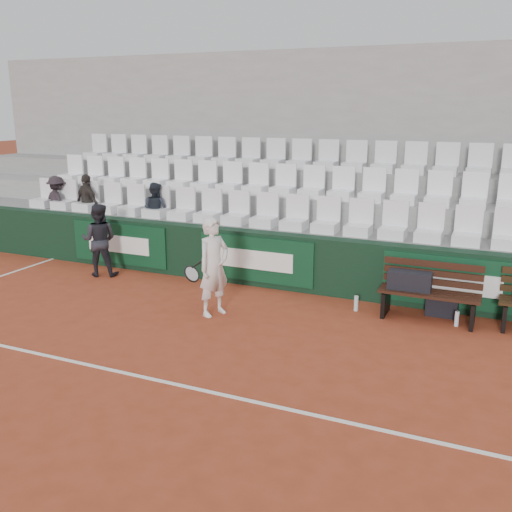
{
  "coord_description": "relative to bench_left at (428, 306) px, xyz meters",
  "views": [
    {
      "loc": [
        3.81,
        -5.24,
        3.21
      ],
      "look_at": [
        0.44,
        2.4,
        1.0
      ],
      "focal_mm": 40.0,
      "sensor_mm": 36.0,
      "label": 1
    }
  ],
  "objects": [
    {
      "name": "ground",
      "position": [
        -2.9,
        -3.39,
        -0.23
      ],
      "size": [
        80.0,
        80.0,
        0.0
      ],
      "primitive_type": "plane",
      "color": "#A03E24",
      "rests_on": "ground"
    },
    {
      "name": "court_baseline",
      "position": [
        -2.9,
        -3.39,
        -0.22
      ],
      "size": [
        18.0,
        0.06,
        0.01
      ],
      "primitive_type": "cube",
      "color": "white",
      "rests_on": "ground"
    },
    {
      "name": "back_barrier",
      "position": [
        -2.83,
        0.6,
        0.28
      ],
      "size": [
        18.0,
        0.34,
        1.0
      ],
      "color": "black",
      "rests_on": "ground"
    },
    {
      "name": "grandstand_tier_front",
      "position": [
        -2.9,
        1.23,
        0.28
      ],
      "size": [
        18.0,
        0.95,
        1.0
      ],
      "primitive_type": "cube",
      "color": "gray",
      "rests_on": "ground"
    },
    {
      "name": "grandstand_tier_mid",
      "position": [
        -2.9,
        2.18,
        0.5
      ],
      "size": [
        18.0,
        0.95,
        1.45
      ],
      "primitive_type": "cube",
      "color": "#989895",
      "rests_on": "ground"
    },
    {
      "name": "grandstand_tier_back",
      "position": [
        -2.9,
        3.13,
        0.72
      ],
      "size": [
        18.0,
        0.95,
        1.9
      ],
      "primitive_type": "cube",
      "color": "gray",
      "rests_on": "ground"
    },
    {
      "name": "grandstand_rear_wall",
      "position": [
        -2.9,
        3.76,
        1.98
      ],
      "size": [
        18.0,
        0.3,
        4.4
      ],
      "primitive_type": "cube",
      "color": "#979794",
      "rests_on": "ground"
    },
    {
      "name": "seat_row_front",
      "position": [
        -2.9,
        1.06,
        1.09
      ],
      "size": [
        11.9,
        0.44,
        0.63
      ],
      "primitive_type": "cube",
      "color": "white",
      "rests_on": "grandstand_tier_front"
    },
    {
      "name": "seat_row_mid",
      "position": [
        -2.9,
        2.01,
        1.54
      ],
      "size": [
        11.9,
        0.44,
        0.63
      ],
      "primitive_type": "cube",
      "color": "white",
      "rests_on": "grandstand_tier_mid"
    },
    {
      "name": "seat_row_back",
      "position": [
        -2.9,
        2.96,
        1.99
      ],
      "size": [
        11.9,
        0.44,
        0.63
      ],
      "primitive_type": "cube",
      "color": "silver",
      "rests_on": "grandstand_tier_back"
    },
    {
      "name": "bench_left",
      "position": [
        0.0,
        0.0,
        0.0
      ],
      "size": [
        1.5,
        0.56,
        0.45
      ],
      "primitive_type": "cube",
      "color": "#34190F",
      "rests_on": "ground"
    },
    {
      "name": "sports_bag_left",
      "position": [
        -0.31,
        0.02,
        0.37
      ],
      "size": [
        0.66,
        0.3,
        0.28
      ],
      "primitive_type": "cube",
      "rotation": [
        0.0,
        0.0,
        0.03
      ],
      "color": "black",
      "rests_on": "bench_left"
    },
    {
      "name": "sports_bag_ground",
      "position": [
        0.18,
        0.31,
        -0.08
      ],
      "size": [
        0.48,
        0.29,
        0.29
      ],
      "primitive_type": "cube",
      "rotation": [
        0.0,
        0.0,
        -0.0
      ],
      "color": "black",
      "rests_on": "ground"
    },
    {
      "name": "water_bottle_near",
      "position": [
        -1.11,
        -0.04,
        -0.1
      ],
      "size": [
        0.07,
        0.07,
        0.25
      ],
      "primitive_type": "cylinder",
      "color": "silver",
      "rests_on": "ground"
    },
    {
      "name": "water_bottle_far",
      "position": [
        0.43,
        -0.09,
        -0.11
      ],
      "size": [
        0.07,
        0.07,
        0.23
      ],
      "primitive_type": "cylinder",
      "color": "silver",
      "rests_on": "ground"
    },
    {
      "name": "tennis_player",
      "position": [
        -3.13,
        -1.1,
        0.56
      ],
      "size": [
        0.78,
        0.67,
        1.56
      ],
      "color": "white",
      "rests_on": "ground"
    },
    {
      "name": "ball_kid",
      "position": [
        -6.16,
        -0.08,
        0.48
      ],
      "size": [
        0.84,
        0.75,
        1.41
      ],
      "primitive_type": "imported",
      "rotation": [
        0.0,
        0.0,
        3.52
      ],
      "color": "#212129",
      "rests_on": "ground"
    },
    {
      "name": "spectator_a",
      "position": [
        -8.23,
        1.11,
        1.35
      ],
      "size": [
        0.84,
        0.63,
        1.16
      ],
      "primitive_type": "imported",
      "rotation": [
        0.0,
        0.0,
        2.84
      ],
      "color": "black",
      "rests_on": "grandstand_tier_front"
    },
    {
      "name": "spectator_b",
      "position": [
        -7.39,
        1.11,
        1.39
      ],
      "size": [
        0.78,
        0.51,
        1.24
      ],
      "primitive_type": "imported",
      "rotation": [
        0.0,
        0.0,
        2.83
      ],
      "color": "#2F2A25",
      "rests_on": "grandstand_tier_front"
    },
    {
      "name": "spectator_c",
      "position": [
        -5.65,
        1.11,
        1.35
      ],
      "size": [
        0.59,
        0.48,
        1.15
      ],
      "primitive_type": "imported",
      "rotation": [
        0.0,
        0.0,
        3.07
      ],
      "color": "#1F252E",
      "rests_on": "grandstand_tier_front"
    }
  ]
}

